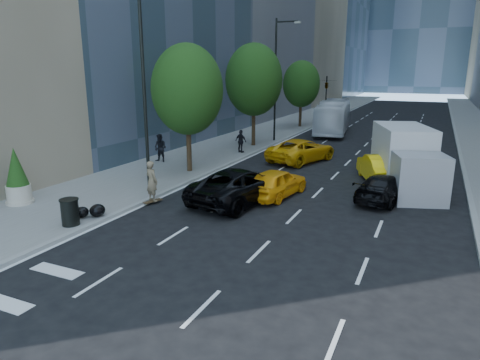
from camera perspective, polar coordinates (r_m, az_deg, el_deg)
The scene contains 22 objects.
ground at distance 15.38m, azimuth -0.95°, elevation -8.87°, with size 160.00×160.00×0.00m, color black.
sidewalk_left at distance 45.72m, azimuth 5.08°, elevation 6.88°, with size 6.00×120.00×0.15m, color slate.
lamp_near at distance 20.84m, azimuth -12.37°, elevation 13.39°, with size 2.13×0.22×10.00m.
lamp_far at distance 36.89m, azimuth 5.02°, elevation 14.01°, with size 2.13×0.22×10.00m.
tree_near at distance 25.50m, azimuth -7.05°, elevation 11.86°, with size 4.20×4.20×7.46m.
tree_mid at distance 34.42m, azimuth 1.86°, elevation 13.19°, with size 4.50×4.50×7.99m.
tree_far at distance 46.69m, azimuth 8.18°, elevation 12.55°, with size 3.90×3.90×6.92m.
traffic_signal at distance 54.23m, azimuth 11.47°, elevation 12.26°, with size 2.48×0.53×5.20m.
skateboarder at distance 20.27m, azimuth -11.67°, elevation -0.51°, with size 0.70×0.46×1.91m, color #77654A.
black_sedan_lincoln at distance 20.20m, azimuth 0.02°, elevation -0.69°, with size 2.68×5.80×1.61m, color black.
black_sedan_mercedes at distance 21.53m, azimuth 18.67°, elevation -0.99°, with size 1.78×4.37×1.27m, color black.
taxi_a at distance 21.11m, azimuth 4.85°, elevation -0.34°, with size 1.68×4.17×1.42m, color #FCA40D.
taxi_b at distance 25.06m, azimuth 18.16°, elevation 1.55°, with size 1.68×4.83×1.59m, color yellow.
taxi_c at distance 29.52m, azimuth 8.23°, elevation 3.95°, with size 2.55×5.53×1.54m, color #E3A10B.
taxi_d at distance 32.63m, azimuth 20.91°, elevation 4.01°, with size 1.94×4.78×1.39m, color #FF9E0D.
city_bus at distance 43.92m, azimuth 12.32°, elevation 8.28°, with size 2.66×11.37×3.17m, color white.
box_truck at distance 23.98m, azimuth 21.27°, elevation 2.74°, with size 4.36×7.08×3.19m.
pedestrian_a at distance 28.81m, azimuth -10.57°, elevation 4.20°, with size 0.90×0.70×1.84m, color black.
pedestrian_b at distance 31.61m, azimuth 0.12°, elevation 5.20°, with size 0.98×0.41×1.68m, color black.
trash_can at distance 18.10m, azimuth -21.72°, elevation -4.06°, with size 0.68×0.68×1.02m, color black.
planter_shrub at distance 21.83m, azimuth -27.61°, elevation 0.35°, with size 1.08×1.08×2.59m.
garbage_bags at distance 18.86m, azimuth -19.23°, elevation -3.94°, with size 1.06×1.02×0.52m.
Camera 1 is at (6.09, -12.74, 6.10)m, focal length 32.00 mm.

